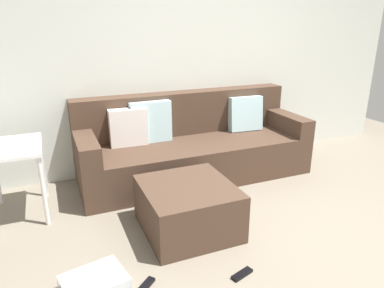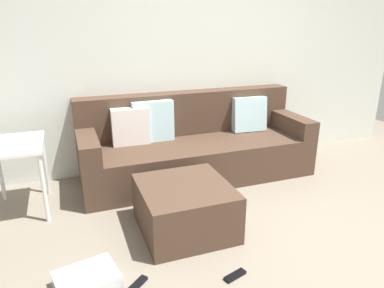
{
  "view_description": "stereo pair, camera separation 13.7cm",
  "coord_description": "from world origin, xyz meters",
  "px_view_note": "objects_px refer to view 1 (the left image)",
  "views": [
    {
      "loc": [
        -1.72,
        -1.63,
        1.65
      ],
      "look_at": [
        -0.51,
        1.24,
        0.57
      ],
      "focal_mm": 33.16,
      "sensor_mm": 36.0,
      "label": 1
    },
    {
      "loc": [
        -1.59,
        -1.68,
        1.65
      ],
      "look_at": [
        -0.51,
        1.24,
        0.57
      ],
      "focal_mm": 33.16,
      "sensor_mm": 36.0,
      "label": 2
    }
  ],
  "objects_px": {
    "ottoman": "(188,208)",
    "remote_near_ottoman": "(242,274)",
    "couch_sectional": "(192,146)",
    "remote_by_storage_bin": "(144,287)",
    "storage_bin": "(94,284)",
    "side_table": "(14,157)"
  },
  "relations": [
    {
      "from": "couch_sectional",
      "to": "remote_by_storage_bin",
      "type": "distance_m",
      "value": 1.91
    },
    {
      "from": "storage_bin",
      "to": "remote_by_storage_bin",
      "type": "bearing_deg",
      "value": -17.72
    },
    {
      "from": "ottoman",
      "to": "side_table",
      "type": "bearing_deg",
      "value": 147.74
    },
    {
      "from": "remote_near_ottoman",
      "to": "remote_by_storage_bin",
      "type": "distance_m",
      "value": 0.67
    },
    {
      "from": "remote_near_ottoman",
      "to": "remote_by_storage_bin",
      "type": "xyz_separation_m",
      "value": [
        -0.65,
        0.14,
        0.0
      ]
    },
    {
      "from": "remote_by_storage_bin",
      "to": "storage_bin",
      "type": "bearing_deg",
      "value": 121.85
    },
    {
      "from": "couch_sectional",
      "to": "remote_by_storage_bin",
      "type": "xyz_separation_m",
      "value": [
        -1.0,
        -1.59,
        -0.32
      ]
    },
    {
      "from": "remote_by_storage_bin",
      "to": "remote_near_ottoman",
      "type": "bearing_deg",
      "value": -52.26
    },
    {
      "from": "ottoman",
      "to": "storage_bin",
      "type": "height_order",
      "value": "ottoman"
    },
    {
      "from": "couch_sectional",
      "to": "remote_near_ottoman",
      "type": "relative_size",
      "value": 14.84
    },
    {
      "from": "ottoman",
      "to": "couch_sectional",
      "type": "bearing_deg",
      "value": 65.44
    },
    {
      "from": "couch_sectional",
      "to": "side_table",
      "type": "bearing_deg",
      "value": -172.32
    },
    {
      "from": "side_table",
      "to": "remote_near_ottoman",
      "type": "xyz_separation_m",
      "value": [
        1.4,
        -1.49,
        -0.54
      ]
    },
    {
      "from": "couch_sectional",
      "to": "side_table",
      "type": "distance_m",
      "value": 1.78
    },
    {
      "from": "side_table",
      "to": "couch_sectional",
      "type": "bearing_deg",
      "value": 7.68
    },
    {
      "from": "ottoman",
      "to": "remote_near_ottoman",
      "type": "xyz_separation_m",
      "value": [
        0.12,
        -0.68,
        -0.19
      ]
    },
    {
      "from": "couch_sectional",
      "to": "remote_by_storage_bin",
      "type": "bearing_deg",
      "value": -122.32
    },
    {
      "from": "ottoman",
      "to": "storage_bin",
      "type": "distance_m",
      "value": 0.95
    },
    {
      "from": "ottoman",
      "to": "remote_by_storage_bin",
      "type": "xyz_separation_m",
      "value": [
        -0.53,
        -0.54,
        -0.19
      ]
    },
    {
      "from": "couch_sectional",
      "to": "ottoman",
      "type": "relative_size",
      "value": 3.32
    },
    {
      "from": "side_table",
      "to": "remote_near_ottoman",
      "type": "height_order",
      "value": "side_table"
    },
    {
      "from": "side_table",
      "to": "remote_near_ottoman",
      "type": "bearing_deg",
      "value": -46.69
    }
  ]
}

